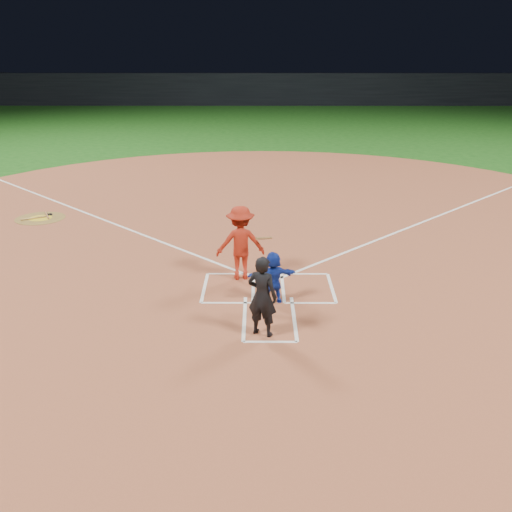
{
  "coord_description": "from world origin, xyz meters",
  "views": [
    {
      "loc": [
        -0.24,
        -13.09,
        5.65
      ],
      "look_at": [
        -0.3,
        -0.4,
        1.0
      ],
      "focal_mm": 40.0,
      "sensor_mm": 36.0,
      "label": 1
    }
  ],
  "objects_px": {
    "umpire": "(262,296)",
    "batter_at_plate": "(241,243)",
    "on_deck_circle": "(40,218)",
    "home_plate": "(268,287)",
    "catcher": "(273,277)"
  },
  "relations": [
    {
      "from": "home_plate",
      "to": "on_deck_circle",
      "type": "relative_size",
      "value": 0.35
    },
    {
      "from": "home_plate",
      "to": "batter_at_plate",
      "type": "distance_m",
      "value": 1.35
    },
    {
      "from": "home_plate",
      "to": "umpire",
      "type": "height_order",
      "value": "umpire"
    },
    {
      "from": "catcher",
      "to": "umpire",
      "type": "relative_size",
      "value": 0.72
    },
    {
      "from": "home_plate",
      "to": "catcher",
      "type": "distance_m",
      "value": 1.05
    },
    {
      "from": "umpire",
      "to": "catcher",
      "type": "bearing_deg",
      "value": -76.21
    },
    {
      "from": "on_deck_circle",
      "to": "batter_at_plate",
      "type": "xyz_separation_m",
      "value": [
        7.21,
        -5.46,
        0.96
      ]
    },
    {
      "from": "home_plate",
      "to": "catcher",
      "type": "xyz_separation_m",
      "value": [
        0.1,
        -0.85,
        0.62
      ]
    },
    {
      "from": "home_plate",
      "to": "batter_at_plate",
      "type": "bearing_deg",
      "value": -42.75
    },
    {
      "from": "home_plate",
      "to": "on_deck_circle",
      "type": "xyz_separation_m",
      "value": [
        -7.91,
        6.11,
        -0.0
      ]
    },
    {
      "from": "umpire",
      "to": "batter_at_plate",
      "type": "height_order",
      "value": "batter_at_plate"
    },
    {
      "from": "on_deck_circle",
      "to": "umpire",
      "type": "height_order",
      "value": "umpire"
    },
    {
      "from": "home_plate",
      "to": "on_deck_circle",
      "type": "bearing_deg",
      "value": -37.66
    },
    {
      "from": "catcher",
      "to": "batter_at_plate",
      "type": "height_order",
      "value": "batter_at_plate"
    },
    {
      "from": "catcher",
      "to": "home_plate",
      "type": "bearing_deg",
      "value": -97.88
    }
  ]
}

